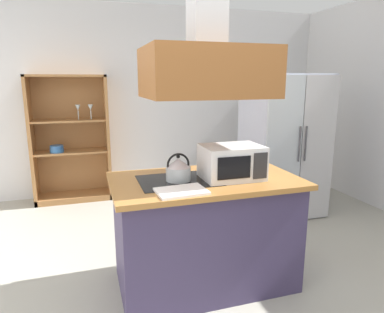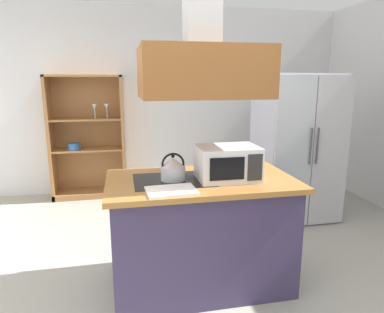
{
  "view_description": "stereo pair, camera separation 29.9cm",
  "coord_description": "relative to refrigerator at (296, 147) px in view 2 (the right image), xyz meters",
  "views": [
    {
      "loc": [
        -0.68,
        -2.17,
        1.65
      ],
      "look_at": [
        0.2,
        0.62,
        1.0
      ],
      "focal_mm": 32.15,
      "sensor_mm": 36.0,
      "label": 1
    },
    {
      "loc": [
        -0.39,
        -2.24,
        1.65
      ],
      "look_at": [
        0.2,
        0.62,
        1.0
      ],
      "focal_mm": 32.15,
      "sensor_mm": 36.0,
      "label": 2
    }
  ],
  "objects": [
    {
      "name": "ground_plane",
      "position": [
        -1.65,
        -1.48,
        -0.86
      ],
      "size": [
        7.8,
        7.8,
        0.0
      ],
      "primitive_type": "plane",
      "color": "#9B988B"
    },
    {
      "name": "wall_back",
      "position": [
        -1.65,
        1.52,
        0.49
      ],
      "size": [
        6.0,
        0.12,
        2.7
      ],
      "primitive_type": "cube",
      "color": "silver",
      "rests_on": "ground"
    },
    {
      "name": "kitchen_island",
      "position": [
        -1.45,
        -1.21,
        -0.41
      ],
      "size": [
        1.46,
        0.84,
        0.9
      ],
      "color": "#3A3151",
      "rests_on": "ground"
    },
    {
      "name": "range_hood",
      "position": [
        -1.45,
        -1.21,
        0.94
      ],
      "size": [
        0.9,
        0.7,
        1.18
      ],
      "color": "brown"
    },
    {
      "name": "refrigerator",
      "position": [
        0.0,
        0.0,
        0.0
      ],
      "size": [
        0.9,
        0.78,
        1.73
      ],
      "color": "#AEB3C7",
      "rests_on": "ground"
    },
    {
      "name": "dish_cabinet",
      "position": [
        -2.53,
        1.3,
        -0.1
      ],
      "size": [
        1.02,
        0.4,
        1.72
      ],
      "color": "#A26D3D",
      "rests_on": "ground"
    },
    {
      "name": "kettle",
      "position": [
        -1.67,
        -1.21,
        0.13
      ],
      "size": [
        0.19,
        0.19,
        0.21
      ],
      "color": "#AFB5B9",
      "rests_on": "kitchen_island"
    },
    {
      "name": "cutting_board",
      "position": [
        -1.73,
        -1.48,
        0.05
      ],
      "size": [
        0.36,
        0.26,
        0.02
      ],
      "primitive_type": "cube",
      "rotation": [
        0.0,
        0.0,
        0.07
      ],
      "color": "white",
      "rests_on": "kitchen_island"
    },
    {
      "name": "microwave",
      "position": [
        -1.26,
        -1.27,
        0.17
      ],
      "size": [
        0.46,
        0.35,
        0.26
      ],
      "color": "silver",
      "rests_on": "kitchen_island"
    }
  ]
}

